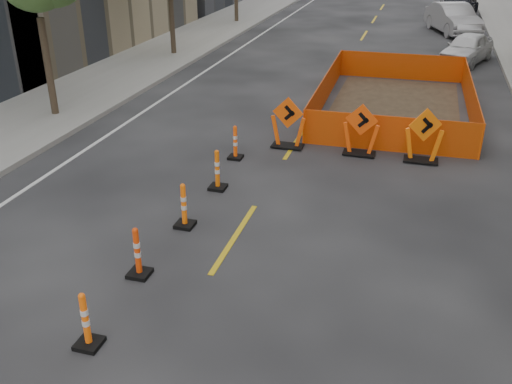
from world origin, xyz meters
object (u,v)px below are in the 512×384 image
(parked_car_near, at_px, (467,48))
(parked_car_mid, at_px, (453,18))
(channelizer_4, at_px, (137,252))
(channelizer_5, at_px, (184,205))
(channelizer_3, at_px, (85,320))
(channelizer_6, at_px, (217,170))
(chevron_sign_center, at_px, (361,130))
(chevron_sign_left, at_px, (288,122))
(parked_car_far, at_px, (458,6))
(channelizer_7, at_px, (235,142))
(chevron_sign_right, at_px, (424,135))

(parked_car_near, bearing_deg, parked_car_mid, 114.18)
(channelizer_4, height_order, channelizer_5, channelizer_5)
(channelizer_3, bearing_deg, channelizer_6, 89.95)
(channelizer_3, bearing_deg, chevron_sign_center, 71.48)
(chevron_sign_center, bearing_deg, parked_car_near, 80.04)
(channelizer_4, height_order, chevron_sign_left, chevron_sign_left)
(chevron_sign_left, bearing_deg, channelizer_6, -102.25)
(channelizer_5, distance_m, parked_car_far, 32.59)
(channelizer_5, bearing_deg, parked_car_near, 70.34)
(channelizer_4, bearing_deg, parked_car_far, 79.05)
(chevron_sign_left, bearing_deg, channelizer_3, -91.29)
(channelizer_3, height_order, chevron_sign_left, chevron_sign_left)
(channelizer_6, height_order, chevron_sign_center, chevron_sign_center)
(channelizer_3, distance_m, chevron_sign_left, 9.43)
(channelizer_6, bearing_deg, channelizer_5, -91.30)
(parked_car_near, bearing_deg, channelizer_7, -94.61)
(chevron_sign_center, xyz_separation_m, parked_car_far, (3.30, 26.62, 0.04))
(channelizer_7, relative_size, parked_car_mid, 0.19)
(chevron_sign_right, bearing_deg, chevron_sign_center, 155.41)
(channelizer_4, height_order, chevron_sign_right, chevron_sign_right)
(channelizer_6, height_order, chevron_sign_left, chevron_sign_left)
(channelizer_6, distance_m, chevron_sign_right, 5.85)
(channelizer_5, height_order, chevron_sign_center, chevron_sign_center)
(channelizer_3, xyz_separation_m, channelizer_7, (-0.19, 8.10, -0.02))
(channelizer_7, bearing_deg, channelizer_6, -84.54)
(channelizer_3, xyz_separation_m, channelizer_4, (-0.13, 2.03, 0.01))
(channelizer_5, relative_size, parked_car_mid, 0.20)
(channelizer_3, relative_size, parked_car_far, 0.18)
(channelizer_3, distance_m, channelizer_7, 8.10)
(chevron_sign_left, bearing_deg, parked_car_mid, 81.40)
(channelizer_7, relative_size, parked_car_far, 0.18)
(channelizer_5, bearing_deg, chevron_sign_left, 78.68)
(channelizer_6, height_order, parked_car_near, parked_car_near)
(parked_car_mid, bearing_deg, channelizer_5, -122.94)
(channelizer_5, relative_size, chevron_sign_center, 0.68)
(parked_car_far, bearing_deg, chevron_sign_right, -83.03)
(chevron_sign_center, bearing_deg, channelizer_6, -129.00)
(chevron_sign_center, height_order, parked_car_near, chevron_sign_center)
(channelizer_6, xyz_separation_m, chevron_sign_center, (3.13, 3.30, 0.24))
(channelizer_4, xyz_separation_m, chevron_sign_right, (4.99, 7.30, 0.26))
(channelizer_6, xyz_separation_m, chevron_sign_left, (1.02, 3.29, 0.25))
(channelizer_5, distance_m, chevron_sign_right, 7.21)
(channelizer_3, xyz_separation_m, channelizer_6, (0.01, 6.08, 0.02))
(parked_car_far, bearing_deg, parked_car_near, -79.33)
(channelizer_3, height_order, parked_car_mid, parked_car_mid)
(chevron_sign_left, relative_size, parked_car_far, 0.28)
(channelizer_4, bearing_deg, parked_car_mid, 77.65)
(chevron_sign_right, distance_m, parked_car_near, 13.18)
(channelizer_7, bearing_deg, channelizer_4, -89.46)
(parked_car_near, bearing_deg, chevron_sign_right, -76.71)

